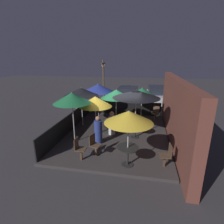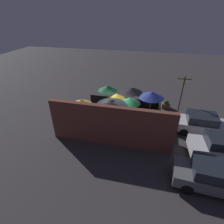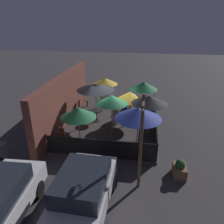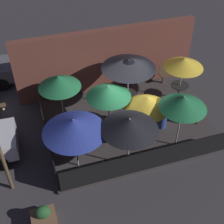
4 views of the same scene
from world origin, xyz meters
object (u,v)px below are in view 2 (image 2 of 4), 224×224
object	(u,v)px
patio_umbrella_5	(151,95)
patio_chair_2	(90,106)
patron_0	(105,109)
planter_box	(166,105)
parked_car_2	(214,176)
patio_umbrella_6	(108,88)
patio_umbrella_4	(117,96)
patio_chair_0	(93,110)
parked_car_1	(224,147)
patio_chair_1	(78,127)
patio_umbrella_3	(132,90)
patio_umbrella_7	(150,113)
patio_umbrella_1	(81,102)
patio_umbrella_2	(130,100)
patio_chair_3	(146,135)
patron_1	(117,114)
light_post	(181,96)
parked_car_0	(201,123)
patio_umbrella_0	(111,102)
dining_table_1	(83,116)
dining_table_0	(111,121)

from	to	relation	value
patio_umbrella_5	patio_chair_2	distance (m)	5.66
patron_0	planter_box	xyz separation A→B (m)	(-5.38, -2.89, -0.38)
parked_car_2	patio_umbrella_6	bearing A→B (deg)	-39.00
patio_umbrella_4	patio_umbrella_6	world-z (taller)	patio_umbrella_6
patio_chair_0	parked_car_1	world-z (taller)	parked_car_1
patio_chair_1	planter_box	distance (m)	9.00
patio_umbrella_3	patio_umbrella_7	size ratio (longest dim) A/B	1.08
patio_umbrella_1	patio_umbrella_2	xyz separation A→B (m)	(-3.75, -1.06, 0.05)
patio_chair_2	patio_chair_3	distance (m)	6.21
patron_1	patio_chair_2	bearing A→B (deg)	76.47
patio_umbrella_5	light_post	xyz separation A→B (m)	(-2.43, -0.20, 0.05)
patio_umbrella_2	patio_umbrella_7	bearing A→B (deg)	139.65
patio_chair_2	patio_umbrella_1	bearing A→B (deg)	0.00
patron_1	parked_car_0	world-z (taller)	parked_car_0
patio_umbrella_2	parked_car_2	world-z (taller)	patio_umbrella_2
patron_0	parked_car_2	distance (m)	9.47
planter_box	light_post	bearing A→B (deg)	118.00
patio_umbrella_1	patio_chair_0	size ratio (longest dim) A/B	2.30
planter_box	patio_umbrella_2	bearing A→B (deg)	46.61
patio_umbrella_4	parked_car_2	xyz separation A→B (m)	(-6.52, 6.21, -1.08)
parked_car_0	patio_umbrella_6	bearing A→B (deg)	-11.29
patio_chair_3	patio_umbrella_4	bearing A→B (deg)	-26.44
patron_0	patio_umbrella_6	bearing A→B (deg)	-77.68
patio_umbrella_4	patio_chair_0	xyz separation A→B (m)	(2.09, 0.53, -1.29)
patio_umbrella_7	parked_car_1	bearing A→B (deg)	164.74
patio_umbrella_5	parked_car_1	bearing A→B (deg)	138.74
patio_chair_0	patron_0	world-z (taller)	patron_0
patio_umbrella_0	patio_chair_2	distance (m)	3.68
patio_umbrella_4	patio_umbrella_3	bearing A→B (deg)	-134.41
patron_0	parked_car_2	size ratio (longest dim) A/B	0.33
patio_chair_2	parked_car_1	world-z (taller)	parked_car_1
patio_chair_2	parked_car_2	xyz separation A→B (m)	(-9.03, 6.19, 0.21)
patio_umbrella_4	parked_car_1	world-z (taller)	patio_umbrella_4
patio_umbrella_0	patio_umbrella_4	size ratio (longest dim) A/B	1.19
patio_umbrella_5	patio_umbrella_3	bearing A→B (deg)	-16.76
parked_car_0	parked_car_2	bearing A→B (deg)	87.95
patio_umbrella_5	parked_car_0	world-z (taller)	patio_umbrella_5
patio_umbrella_7	patron_1	distance (m)	3.33
patio_chair_3	parked_car_2	world-z (taller)	parked_car_2
dining_table_1	patio_chair_3	world-z (taller)	patio_chair_3
patio_umbrella_0	patio_chair_2	size ratio (longest dim) A/B	2.62
patio_umbrella_0	dining_table_0	bearing A→B (deg)	75.96
dining_table_1	patio_chair_0	xyz separation A→B (m)	(-0.43, -1.41, -0.08)
patio_umbrella_7	dining_table_0	distance (m)	3.16
patio_umbrella_3	patio_chair_1	distance (m)	5.93
patio_umbrella_7	patron_0	size ratio (longest dim) A/B	1.56
patio_umbrella_6	dining_table_1	distance (m)	3.49
patio_umbrella_0	planter_box	bearing A→B (deg)	-134.20
parked_car_0	parked_car_1	distance (m)	2.75
patio_umbrella_7	parked_car_0	size ratio (longest dim) A/B	0.54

